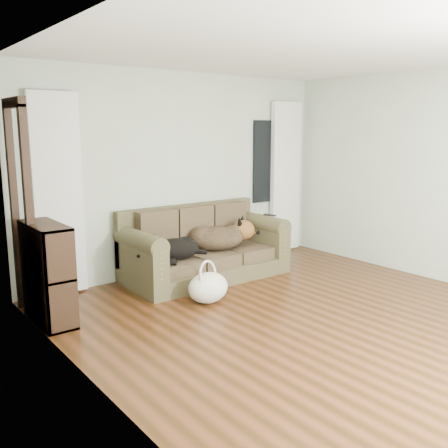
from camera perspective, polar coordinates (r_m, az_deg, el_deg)
floor at (r=5.06m, az=11.37°, el=-11.15°), size 5.00×5.00×0.00m
ceiling at (r=4.76m, az=12.59°, el=19.35°), size 5.00×5.00×0.00m
wall_back at (r=6.63m, az=-4.70°, el=5.80°), size 4.50×0.04×2.60m
wall_left at (r=3.38m, az=-13.86°, el=0.73°), size 0.04×5.00×2.60m
curtain_left at (r=5.83m, az=-18.44°, el=3.12°), size 0.55×0.08×2.25m
curtain_right at (r=7.70m, az=7.02°, el=5.33°), size 0.55×0.08×2.25m
window_pane at (r=7.48m, az=4.87°, el=7.13°), size 0.50×0.03×1.20m
door_casing at (r=5.35m, az=-22.12°, el=1.15°), size 0.07×0.60×2.10m
sofa at (r=6.33m, az=-2.06°, el=-2.21°), size 2.07×0.89×0.84m
dog_black_lab at (r=5.93m, az=-5.94°, el=-2.85°), size 0.69×0.57×0.26m
dog_shepherd at (r=6.42m, az=-0.61°, el=-1.65°), size 0.91×0.86×0.33m
tv_remote at (r=6.77m, az=5.26°, el=1.03°), size 0.09×0.18×0.02m
tote_bag at (r=5.49m, az=-1.82°, el=-7.38°), size 0.48×0.38×0.34m
bookshelf at (r=5.18m, az=-19.51°, el=-5.21°), size 0.39×0.82×0.98m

